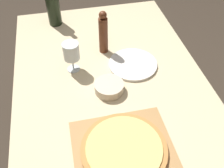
# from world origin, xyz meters

# --- Properties ---
(ground_plane) EXTENTS (12.00, 12.00, 0.00)m
(ground_plane) POSITION_xyz_m (0.00, 0.00, 0.00)
(ground_plane) COLOR #382D23
(dining_table) EXTENTS (0.96, 1.69, 0.73)m
(dining_table) POSITION_xyz_m (0.00, 0.00, 0.65)
(dining_table) COLOR #CCB78E
(dining_table) RESTS_ON ground_plane
(cutting_board) EXTENTS (0.40, 0.36, 0.02)m
(cutting_board) POSITION_xyz_m (-0.03, -0.30, 0.74)
(cutting_board) COLOR #A87A47
(cutting_board) RESTS_ON dining_table
(pizza) EXTENTS (0.34, 0.34, 0.02)m
(pizza) POSITION_xyz_m (-0.03, -0.30, 0.76)
(pizza) COLOR #BC7A3D
(pizza) RESTS_ON cutting_board
(wine_bottle) EXTENTS (0.08, 0.08, 0.33)m
(wine_bottle) POSITION_xyz_m (-0.24, 0.69, 0.86)
(wine_bottle) COLOR black
(wine_bottle) RESTS_ON dining_table
(pepper_mill) EXTENTS (0.05, 0.05, 0.25)m
(pepper_mill) POSITION_xyz_m (0.01, 0.35, 0.85)
(pepper_mill) COLOR #5B2D19
(pepper_mill) RESTS_ON dining_table
(wine_glass) EXTENTS (0.08, 0.08, 0.17)m
(wine_glass) POSITION_xyz_m (-0.17, 0.23, 0.84)
(wine_glass) COLOR silver
(wine_glass) RESTS_ON dining_table
(small_bowl) EXTENTS (0.14, 0.14, 0.05)m
(small_bowl) POSITION_xyz_m (-0.02, 0.04, 0.75)
(small_bowl) COLOR beige
(small_bowl) RESTS_ON dining_table
(dinner_plate) EXTENTS (0.26, 0.26, 0.01)m
(dinner_plate) POSITION_xyz_m (0.14, 0.20, 0.73)
(dinner_plate) COLOR silver
(dinner_plate) RESTS_ON dining_table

